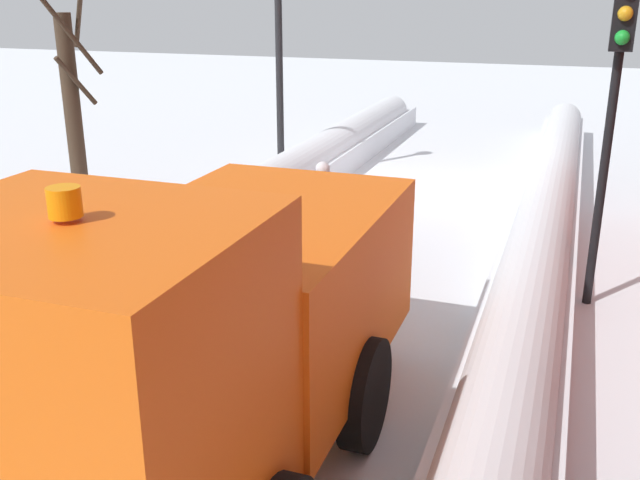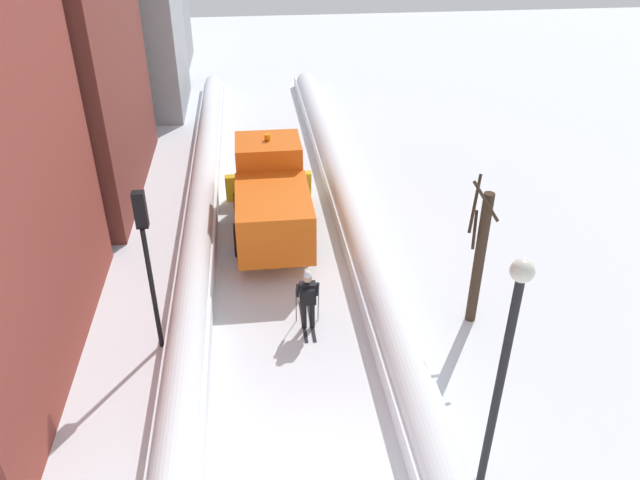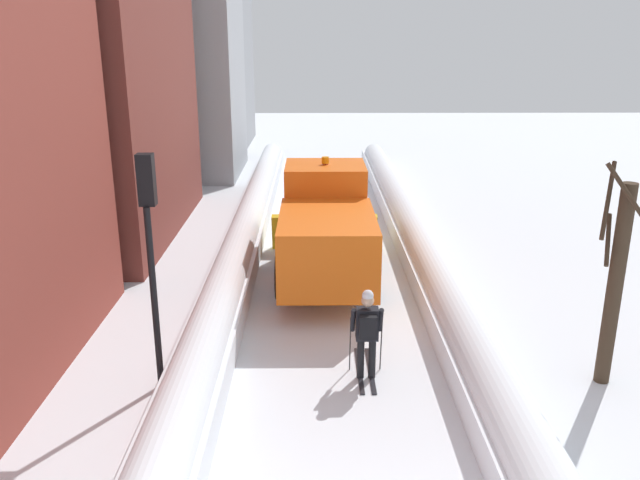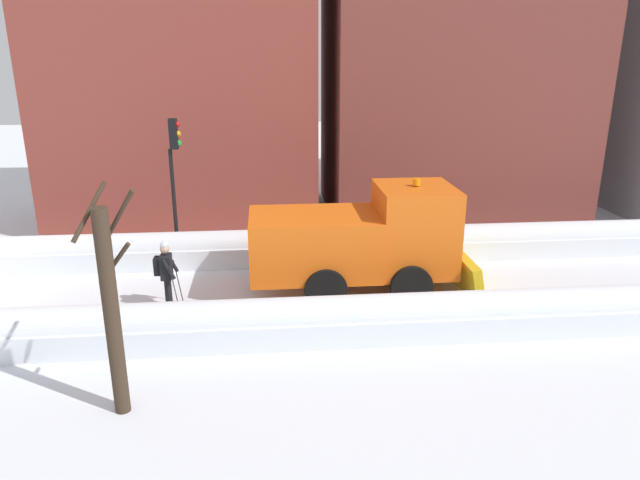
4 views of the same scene
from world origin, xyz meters
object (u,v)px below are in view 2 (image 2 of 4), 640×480
traffic_light_pole (145,242)px  skier (308,297)px  street_lamp (505,355)px  plow_truck (271,196)px  bare_tree_near (479,256)px

traffic_light_pole → skier: bearing=2.8°
skier → traffic_light_pole: bearing=-177.2°
traffic_light_pole → street_lamp: bearing=-37.3°
skier → street_lamp: size_ratio=0.34×
plow_truck → skier: (0.68, -5.11, -0.48)m
plow_truck → skier: bearing=-82.4°
skier → bare_tree_near: bare_tree_near is taller
skier → bare_tree_near: 4.58m
plow_truck → street_lamp: (3.58, -10.45, 1.88)m
street_lamp → bare_tree_near: size_ratio=1.26×
plow_truck → bare_tree_near: bearing=-45.7°
plow_truck → traffic_light_pole: size_ratio=1.37×
plow_truck → skier: 5.17m
plow_truck → bare_tree_near: (5.14, -5.27, 0.55)m
skier → traffic_light_pole: 4.38m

